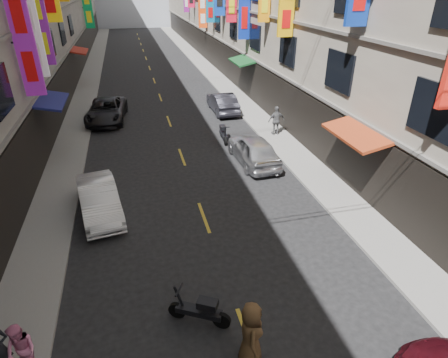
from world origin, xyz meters
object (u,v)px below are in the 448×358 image
scooter_far_right (223,134)px  pedestrian_rfar (276,121)px  car_left_far (107,110)px  pedestrian_crossing (251,334)px  pedestrian_lfar (21,351)px  car_right_mid (253,149)px  car_right_far (222,102)px  car_left_mid (99,199)px  scooter_crossing (200,310)px

scooter_far_right → pedestrian_rfar: (3.27, -0.04, 0.55)m
car_left_far → pedestrian_crossing: (3.85, -19.71, 0.23)m
scooter_far_right → pedestrian_lfar: bearing=63.1°
scooter_far_right → pedestrian_lfar: pedestrian_lfar is taller
car_right_mid → car_right_far: size_ratio=1.02×
car_left_mid → scooter_crossing: bearing=-75.0°
car_left_far → pedestrian_lfar: pedestrian_lfar is taller
pedestrian_rfar → pedestrian_crossing: pedestrian_crossing is taller
car_left_mid → car_right_mid: car_right_mid is taller
car_right_mid → pedestrian_lfar: pedestrian_lfar is taller
car_right_far → pedestrian_lfar: 20.98m
car_right_mid → car_right_far: bearing=-95.8°
car_right_mid → pedestrian_lfar: size_ratio=2.86×
car_right_mid → car_right_far: (0.50, 8.67, -0.04)m
scooter_crossing → car_right_far: bearing=14.2°
pedestrian_lfar → pedestrian_rfar: bearing=84.3°
car_right_mid → pedestrian_rfar: pedestrian_rfar is taller
car_right_far → pedestrian_rfar: size_ratio=2.44×
scooter_crossing → car_right_far: (5.12, 18.18, 0.26)m
pedestrian_crossing → pedestrian_lfar: bearing=93.0°
scooter_crossing → car_left_far: car_left_far is taller
car_right_mid → car_right_far: car_right_mid is taller
scooter_crossing → car_left_far: 18.47m
car_left_mid → car_left_far: size_ratio=0.81×
car_left_mid → pedestrian_rfar: (10.00, 6.38, 0.31)m
car_right_mid → pedestrian_crossing: bearing=69.1°
scooter_crossing → pedestrian_lfar: pedestrian_lfar is taller
scooter_crossing → car_left_far: bearing=38.9°
car_right_far → scooter_far_right: bearing=76.2°
scooter_crossing → pedestrian_rfar: 14.63m
car_right_far → pedestrian_rfar: 5.78m
scooter_crossing → pedestrian_lfar: 4.34m
car_left_far → car_right_far: bearing=5.6°
car_right_far → car_left_far: bearing=-1.1°
car_right_mid → pedestrian_rfar: bearing=-130.0°
pedestrian_rfar → car_left_far: bearing=-30.5°
scooter_crossing → pedestrian_rfar: pedestrian_rfar is taller
car_left_far → scooter_crossing: bearing=-75.0°
pedestrian_rfar → car_right_far: bearing=-71.5°
car_left_mid → car_right_far: 14.25m
pedestrian_crossing → car_left_far: bearing=23.7°
car_left_far → pedestrian_lfar: 18.87m
scooter_far_right → car_left_far: (-6.74, 5.43, 0.26)m
scooter_crossing → car_right_mid: 10.57m
pedestrian_lfar → car_left_far: bearing=120.6°
scooter_crossing → car_left_mid: car_left_mid is taller
scooter_far_right → car_left_mid: (-6.74, -6.42, 0.23)m
pedestrian_lfar → pedestrian_rfar: pedestrian_rfar is taller
car_left_mid → car_right_mid: size_ratio=0.95×
pedestrian_lfar → pedestrian_rfar: (11.40, 13.34, 0.11)m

